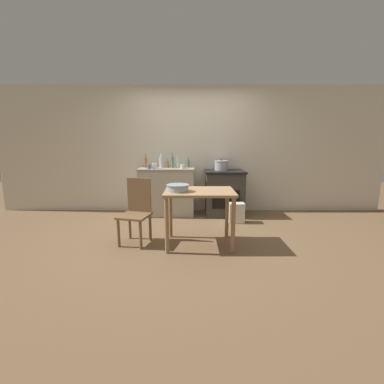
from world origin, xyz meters
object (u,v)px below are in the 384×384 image
at_px(chair, 137,210).
at_px(cup_far_right, 155,166).
at_px(work_table, 200,200).
at_px(cup_mid_right, 150,167).
at_px(flour_sack, 237,213).
at_px(bottle_far_left, 189,163).
at_px(bottle_left, 162,162).
at_px(bottle_center_right, 178,163).
at_px(mixing_bowl_large, 179,188).
at_px(stove, 225,193).
at_px(bottle_mid_left, 168,164).
at_px(bottle_center_left, 146,162).
at_px(cup_right, 183,167).
at_px(stock_pot, 222,165).
at_px(bottle_center, 173,162).

height_order(chair, cup_far_right, cup_far_right).
xyz_separation_m(work_table, cup_mid_right, (-0.92, 1.43, 0.33)).
bearing_deg(flour_sack, work_table, -124.41).
bearing_deg(flour_sack, cup_far_right, 163.46).
distance_m(bottle_far_left, bottle_left, 0.54).
distance_m(bottle_far_left, bottle_center_right, 0.22).
bearing_deg(mixing_bowl_large, bottle_left, 103.54).
bearing_deg(stove, work_table, -109.06).
bearing_deg(mixing_bowl_large, bottle_far_left, 86.46).
bearing_deg(chair, stove, 59.16).
height_order(flour_sack, cup_far_right, cup_far_right).
height_order(stove, mixing_bowl_large, stove).
relative_size(chair, bottle_mid_left, 5.14).
relative_size(flour_sack, bottle_mid_left, 1.99).
bearing_deg(bottle_center_left, stove, -5.11).
xyz_separation_m(bottle_far_left, cup_right, (-0.10, -0.29, -0.04)).
xyz_separation_m(stock_pot, bottle_center_left, (-1.51, 0.07, 0.06)).
height_order(bottle_left, cup_mid_right, bottle_left).
xyz_separation_m(bottle_center, cup_mid_right, (-0.43, -0.19, -0.07)).
bearing_deg(bottle_center, chair, -105.03).
distance_m(work_table, bottle_center_right, 1.73).
height_order(flour_sack, bottle_center_left, bottle_center_left).
height_order(chair, bottle_center_left, bottle_center_left).
xyz_separation_m(bottle_left, cup_right, (0.43, -0.25, -0.07)).
relative_size(stove, bottle_center_left, 3.26).
height_order(mixing_bowl_large, cup_right, cup_right).
distance_m(bottle_far_left, cup_far_right, 0.69).
relative_size(chair, bottle_center_right, 3.71).
xyz_separation_m(flour_sack, bottle_mid_left, (-1.30, 0.62, 0.83)).
distance_m(stock_pot, mixing_bowl_large, 1.88).
height_order(bottle_far_left, bottle_center_left, bottle_center_left).
relative_size(stove, cup_far_right, 8.59).
xyz_separation_m(stove, bottle_mid_left, (-1.13, 0.09, 0.56)).
relative_size(chair, mixing_bowl_large, 3.06).
distance_m(chair, stock_pot, 2.12).
height_order(stock_pot, bottle_far_left, bottle_far_left).
xyz_separation_m(mixing_bowl_large, bottle_far_left, (0.11, 1.80, 0.18)).
bearing_deg(cup_right, work_table, -78.81).
relative_size(mixing_bowl_large, bottle_left, 1.04).
xyz_separation_m(bottle_left, bottle_mid_left, (0.12, -0.04, -0.04)).
height_order(stock_pot, bottle_center_left, bottle_center_left).
distance_m(bottle_center, bottle_center_right, 0.11).
relative_size(chair, cup_right, 11.12).
xyz_separation_m(stove, mixing_bowl_large, (-0.83, -1.63, 0.39)).
xyz_separation_m(bottle_center, cup_far_right, (-0.33, -0.15, -0.06)).
xyz_separation_m(flour_sack, bottle_left, (-1.42, 0.66, 0.87)).
height_order(chair, stock_pot, stock_pot).
bearing_deg(cup_far_right, cup_right, -4.72).
relative_size(bottle_far_left, bottle_mid_left, 1.17).
distance_m(bottle_center_left, cup_mid_right, 0.30).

